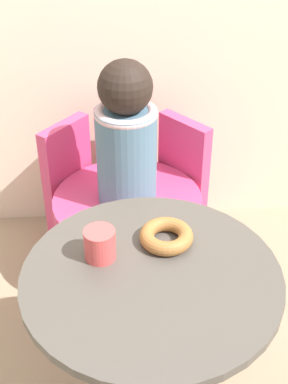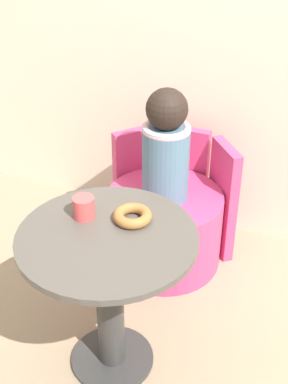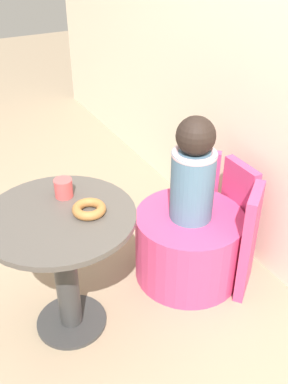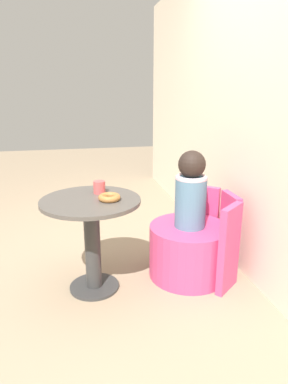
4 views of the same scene
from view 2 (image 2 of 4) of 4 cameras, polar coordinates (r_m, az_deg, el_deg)
name	(u,v)px [view 2 (image 2 of 4)]	position (r m, az deg, el deg)	size (l,w,h in m)	color
ground_plane	(135,365)	(2.31, -0.99, -18.00)	(12.00, 12.00, 0.00)	gray
back_wall	(230,3)	(2.61, 9.18, 19.29)	(6.00, 0.06, 2.40)	beige
round_table	(109,276)	(2.00, -3.78, -8.96)	(0.65, 0.65, 0.65)	#333333
tub_chair	(164,228)	(2.67, 2.14, -3.91)	(0.57, 0.57, 0.39)	#D13D70
booth_backrest	(180,187)	(2.80, 3.89, 0.57)	(0.67, 0.24, 0.60)	#D13D70
child_figure	(166,147)	(2.43, 2.36, 4.78)	(0.22, 0.22, 0.55)	slate
donut	(133,216)	(1.94, -1.23, -2.56)	(0.14, 0.14, 0.04)	#9E6633
cup	(84,207)	(1.96, -6.44, -1.65)	(0.08, 0.08, 0.08)	#DB4C4C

